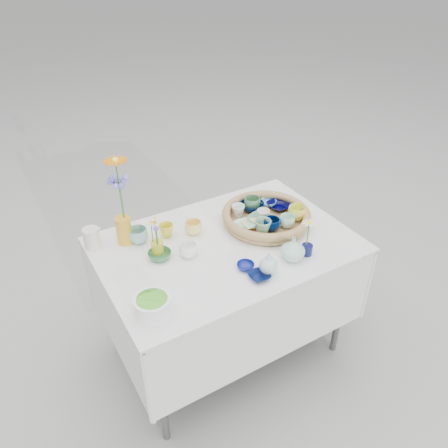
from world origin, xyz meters
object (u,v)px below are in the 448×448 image
wicker_tray (266,217)px  bud_vase_seafoam (293,249)px  tall_vase_yellow (124,230)px  display_table (226,346)px

wicker_tray → bud_vase_seafoam: (-0.07, -0.32, 0.02)m
bud_vase_seafoam → tall_vase_yellow: bearing=140.0°
wicker_tray → bud_vase_seafoam: bud_vase_seafoam is taller
tall_vase_yellow → wicker_tray: bearing=-17.0°
display_table → wicker_tray: wicker_tray is taller
bud_vase_seafoam → tall_vase_yellow: size_ratio=0.82×
display_table → wicker_tray: 0.85m
bud_vase_seafoam → wicker_tray: bearing=77.2°
display_table → tall_vase_yellow: size_ratio=8.60×
display_table → bud_vase_seafoam: size_ratio=10.44×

